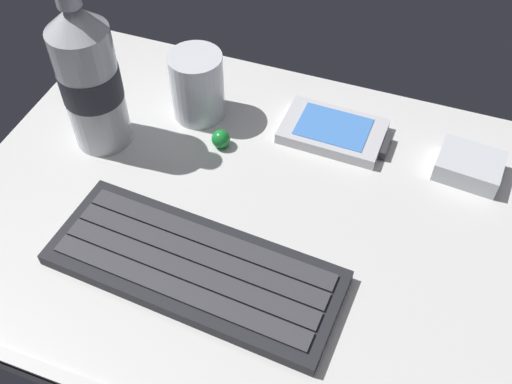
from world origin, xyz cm
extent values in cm
cube|color=silver|center=(0.00, 0.00, -1.00)|extent=(64.00, 48.00, 2.00)
cube|color=#232328|center=(-2.99, -9.41, 0.70)|extent=(29.68, 12.95, 1.40)
cube|color=#3D3D42|center=(-2.76, -6.11, 1.55)|extent=(26.75, 3.82, 0.30)
cube|color=#3D3D42|center=(-2.91, -8.31, 1.55)|extent=(26.75, 3.82, 0.30)
cube|color=#3D3D42|center=(-3.06, -10.50, 1.55)|extent=(26.75, 3.82, 0.30)
cube|color=#3D3D42|center=(-3.21, -12.70, 1.55)|extent=(26.75, 3.82, 0.30)
cube|color=silver|center=(4.66, 13.95, 0.70)|extent=(12.25, 8.00, 1.40)
cube|color=#4C8CEA|center=(4.66, 13.95, 1.45)|extent=(8.59, 6.21, 0.10)
cube|color=#333338|center=(11.06, 13.74, 0.70)|extent=(0.93, 3.82, 1.12)
cylinder|color=silver|center=(-11.94, 12.26, 4.25)|extent=(6.40, 6.40, 8.50)
cylinder|color=orange|center=(-11.94, 12.26, 3.26)|extent=(5.50, 5.50, 6.12)
cylinder|color=silver|center=(-20.82, 4.31, 7.50)|extent=(6.60, 6.60, 15.00)
cone|color=silver|center=(-20.82, 4.31, 16.40)|extent=(6.60, 6.60, 2.80)
cylinder|color=#2D2D38|center=(-20.82, 4.31, 8.25)|extent=(6.73, 6.73, 3.80)
cube|color=silver|center=(20.59, 13.25, 1.20)|extent=(7.49, 6.23, 2.40)
sphere|color=#198C33|center=(-7.24, 7.80, 1.10)|extent=(2.20, 2.20, 2.20)
camera|label=1|loc=(13.75, -37.62, 49.79)|focal=41.72mm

